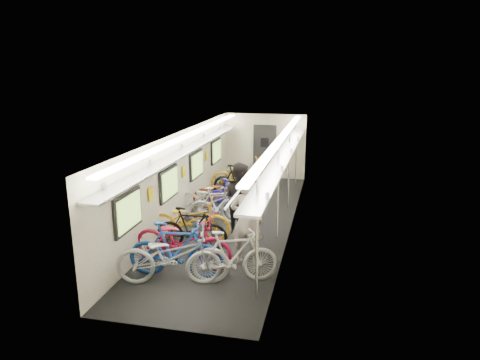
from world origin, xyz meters
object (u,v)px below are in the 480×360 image
at_px(passenger_near, 247,221).
at_px(passenger_mid, 240,198).
at_px(bicycle_1, 176,250).
at_px(backpack, 255,194).
at_px(bicycle_0, 173,256).

xyz_separation_m(passenger_near, passenger_mid, (-0.51, 1.68, -0.05)).
height_order(bicycle_1, backpack, backpack).
height_order(bicycle_1, passenger_mid, passenger_mid).
bearing_deg(passenger_mid, bicycle_0, 114.89).
xyz_separation_m(bicycle_0, bicycle_1, (-0.03, 0.24, 0.01)).
relative_size(passenger_near, passenger_mid, 1.05).
relative_size(bicycle_1, passenger_near, 1.00).
height_order(bicycle_0, passenger_near, passenger_near).
xyz_separation_m(bicycle_1, passenger_near, (1.23, 0.88, 0.38)).
relative_size(passenger_near, backpack, 5.00).
bearing_deg(passenger_near, backpack, -89.22).
bearing_deg(backpack, bicycle_1, -125.58).
distance_m(bicycle_1, backpack, 2.30).
relative_size(bicycle_0, backpack, 5.66).
bearing_deg(passenger_mid, passenger_near, 145.68).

